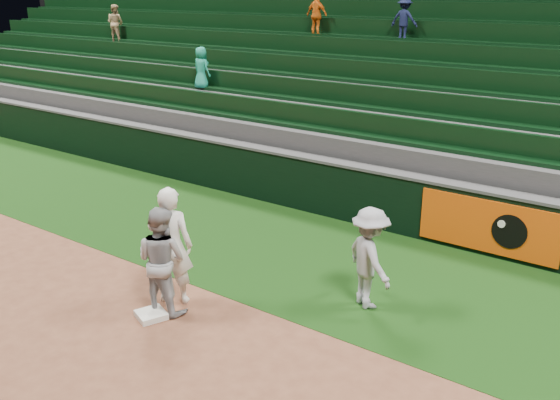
% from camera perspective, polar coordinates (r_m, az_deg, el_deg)
% --- Properties ---
extents(ground, '(70.00, 70.00, 0.00)m').
position_cam_1_polar(ground, '(9.82, -9.29, -10.47)').
color(ground, brown).
rests_on(ground, ground).
extents(foul_grass, '(36.00, 4.20, 0.01)m').
position_cam_1_polar(foul_grass, '(11.85, 1.07, -4.82)').
color(foul_grass, black).
rests_on(foul_grass, ground).
extents(first_base, '(0.53, 0.53, 0.09)m').
position_cam_1_polar(first_base, '(9.84, -11.69, -10.24)').
color(first_base, silver).
rests_on(first_base, ground).
extents(first_baseman, '(0.83, 0.74, 1.92)m').
position_cam_1_polar(first_baseman, '(9.88, -9.97, -4.12)').
color(first_baseman, white).
rests_on(first_baseman, ground).
extents(baserunner, '(0.89, 0.74, 1.69)m').
position_cam_1_polar(baserunner, '(9.67, -10.79, -5.40)').
color(baserunner, '#94979D').
rests_on(baserunner, ground).
extents(base_coach, '(1.21, 1.07, 1.62)m').
position_cam_1_polar(base_coach, '(9.73, 8.19, -5.27)').
color(base_coach, '#9C9EA9').
rests_on(base_coach, foul_grass).
extents(field_wall, '(36.00, 0.45, 1.25)m').
position_cam_1_polar(field_wall, '(13.35, 6.65, 0.72)').
color(field_wall, black).
rests_on(field_wall, ground).
extents(stadium_seating, '(36.00, 5.95, 4.85)m').
position_cam_1_polar(stadium_seating, '(16.39, 13.37, 7.61)').
color(stadium_seating, '#333335').
rests_on(stadium_seating, ground).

